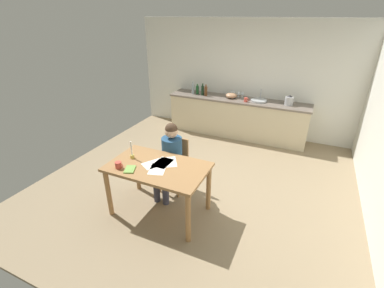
{
  "coord_description": "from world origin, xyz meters",
  "views": [
    {
      "loc": [
        1.52,
        -3.64,
        2.67
      ],
      "look_at": [
        -0.02,
        -0.27,
        0.85
      ],
      "focal_mm": 24.98,
      "sensor_mm": 36.0,
      "label": 1
    }
  ],
  "objects_px": {
    "bottle_vinegar": "(197,90)",
    "stovetop_kettle": "(289,101)",
    "candlestick": "(132,154)",
    "wine_glass_back_left": "(234,92)",
    "wine_glass_back_right": "(231,92)",
    "teacup_on_counter": "(246,100)",
    "dining_table": "(158,173)",
    "coffee_mug": "(119,165)",
    "wine_glass_by_kettle": "(239,92)",
    "bottle_sauce": "(206,91)",
    "chair_at_table": "(175,162)",
    "wine_glass_near_sink": "(243,93)",
    "person_seated": "(170,156)",
    "mixing_bowl": "(231,95)",
    "book_magazine": "(130,169)",
    "bottle_oil": "(193,89)",
    "sink_unit": "(259,100)",
    "bottle_wine_red": "(203,90)"
  },
  "relations": [
    {
      "from": "bottle_vinegar",
      "to": "stovetop_kettle",
      "type": "relative_size",
      "value": 1.11
    },
    {
      "from": "candlestick",
      "to": "wine_glass_back_left",
      "type": "xyz_separation_m",
      "value": [
        0.51,
        3.32,
        0.15
      ]
    },
    {
      "from": "wine_glass_back_right",
      "to": "teacup_on_counter",
      "type": "height_order",
      "value": "wine_glass_back_right"
    },
    {
      "from": "dining_table",
      "to": "coffee_mug",
      "type": "bearing_deg",
      "value": -149.11
    },
    {
      "from": "wine_glass_by_kettle",
      "to": "bottle_sauce",
      "type": "bearing_deg",
      "value": -163.04
    },
    {
      "from": "dining_table",
      "to": "chair_at_table",
      "type": "distance_m",
      "value": 0.68
    },
    {
      "from": "coffee_mug",
      "to": "bottle_vinegar",
      "type": "relative_size",
      "value": 0.51
    },
    {
      "from": "bottle_vinegar",
      "to": "stovetop_kettle",
      "type": "xyz_separation_m",
      "value": [
        2.13,
        0.02,
        -0.01
      ]
    },
    {
      "from": "coffee_mug",
      "to": "wine_glass_near_sink",
      "type": "relative_size",
      "value": 0.81
    },
    {
      "from": "person_seated",
      "to": "mixing_bowl",
      "type": "xyz_separation_m",
      "value": [
        0.15,
        2.7,
        0.28
      ]
    },
    {
      "from": "book_magazine",
      "to": "bottle_oil",
      "type": "distance_m",
      "value": 3.47
    },
    {
      "from": "wine_glass_back_right",
      "to": "person_seated",
      "type": "bearing_deg",
      "value": -92.02
    },
    {
      "from": "book_magazine",
      "to": "sink_unit",
      "type": "bearing_deg",
      "value": 51.08
    },
    {
      "from": "teacup_on_counter",
      "to": "person_seated",
      "type": "bearing_deg",
      "value": -101.72
    },
    {
      "from": "book_magazine",
      "to": "sink_unit",
      "type": "distance_m",
      "value": 3.59
    },
    {
      "from": "dining_table",
      "to": "wine_glass_near_sink",
      "type": "bearing_deg",
      "value": 85.15
    },
    {
      "from": "bottle_sauce",
      "to": "wine_glass_back_left",
      "type": "xyz_separation_m",
      "value": [
        0.62,
        0.22,
        -0.01
      ]
    },
    {
      "from": "dining_table",
      "to": "person_seated",
      "type": "height_order",
      "value": "person_seated"
    },
    {
      "from": "dining_table",
      "to": "sink_unit",
      "type": "xyz_separation_m",
      "value": [
        0.7,
        3.21,
        0.25
      ]
    },
    {
      "from": "bottle_vinegar",
      "to": "book_magazine",
      "type": "bearing_deg",
      "value": -81.59
    },
    {
      "from": "chair_at_table",
      "to": "wine_glass_by_kettle",
      "type": "relative_size",
      "value": 5.67
    },
    {
      "from": "stovetop_kettle",
      "to": "wine_glass_back_left",
      "type": "distance_m",
      "value": 1.28
    },
    {
      "from": "person_seated",
      "to": "stovetop_kettle",
      "type": "relative_size",
      "value": 5.43
    },
    {
      "from": "chair_at_table",
      "to": "coffee_mug",
      "type": "distance_m",
      "value": 1.05
    },
    {
      "from": "bottle_sauce",
      "to": "wine_glass_back_right",
      "type": "distance_m",
      "value": 0.61
    },
    {
      "from": "mixing_bowl",
      "to": "wine_glass_near_sink",
      "type": "height_order",
      "value": "wine_glass_near_sink"
    },
    {
      "from": "wine_glass_near_sink",
      "to": "wine_glass_back_right",
      "type": "xyz_separation_m",
      "value": [
        -0.27,
        0.0,
        0.0
      ]
    },
    {
      "from": "person_seated",
      "to": "chair_at_table",
      "type": "bearing_deg",
      "value": 89.02
    },
    {
      "from": "dining_table",
      "to": "wine_glass_near_sink",
      "type": "xyz_separation_m",
      "value": [
        0.28,
        3.36,
        0.34
      ]
    },
    {
      "from": "dining_table",
      "to": "stovetop_kettle",
      "type": "xyz_separation_m",
      "value": [
        1.34,
        3.21,
        0.33
      ]
    },
    {
      "from": "bottle_oil",
      "to": "wine_glass_back_left",
      "type": "relative_size",
      "value": 1.92
    },
    {
      "from": "book_magazine",
      "to": "wine_glass_near_sink",
      "type": "height_order",
      "value": "wine_glass_near_sink"
    },
    {
      "from": "person_seated",
      "to": "wine_glass_by_kettle",
      "type": "bearing_deg",
      "value": 84.45
    },
    {
      "from": "person_seated",
      "to": "coffee_mug",
      "type": "distance_m",
      "value": 0.87
    },
    {
      "from": "mixing_bowl",
      "to": "wine_glass_by_kettle",
      "type": "relative_size",
      "value": 1.7
    },
    {
      "from": "person_seated",
      "to": "stovetop_kettle",
      "type": "distance_m",
      "value": 3.07
    },
    {
      "from": "candlestick",
      "to": "sink_unit",
      "type": "height_order",
      "value": "sink_unit"
    },
    {
      "from": "stovetop_kettle",
      "to": "dining_table",
      "type": "bearing_deg",
      "value": -112.68
    },
    {
      "from": "book_magazine",
      "to": "bottle_sauce",
      "type": "bearing_deg",
      "value": 71.45
    },
    {
      "from": "wine_glass_back_right",
      "to": "sink_unit",
      "type": "bearing_deg",
      "value": -12.0
    },
    {
      "from": "bottle_oil",
      "to": "bottle_sauce",
      "type": "distance_m",
      "value": 0.35
    },
    {
      "from": "coffee_mug",
      "to": "teacup_on_counter",
      "type": "distance_m",
      "value": 3.44
    },
    {
      "from": "mixing_bowl",
      "to": "wine_glass_by_kettle",
      "type": "height_order",
      "value": "wine_glass_by_kettle"
    },
    {
      "from": "candlestick",
      "to": "book_magazine",
      "type": "xyz_separation_m",
      "value": [
        0.16,
        -0.28,
        -0.06
      ]
    },
    {
      "from": "bottle_oil",
      "to": "stovetop_kettle",
      "type": "height_order",
      "value": "bottle_oil"
    },
    {
      "from": "stovetop_kettle",
      "to": "wine_glass_by_kettle",
      "type": "xyz_separation_m",
      "value": [
        -1.15,
        0.15,
        0.01
      ]
    },
    {
      "from": "bottle_oil",
      "to": "wine_glass_back_right",
      "type": "xyz_separation_m",
      "value": [
        0.91,
        0.19,
        -0.02
      ]
    },
    {
      "from": "bottle_wine_red",
      "to": "stovetop_kettle",
      "type": "bearing_deg",
      "value": 1.66
    },
    {
      "from": "bottle_oil",
      "to": "bottle_vinegar",
      "type": "height_order",
      "value": "bottle_oil"
    },
    {
      "from": "chair_at_table",
      "to": "bottle_wine_red",
      "type": "height_order",
      "value": "bottle_wine_red"
    }
  ]
}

